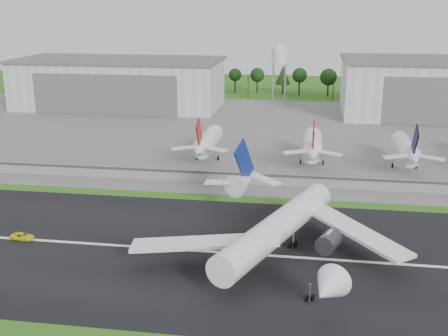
% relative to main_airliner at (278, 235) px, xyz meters
% --- Properties ---
extents(ground, '(600.00, 600.00, 0.00)m').
position_rel_main_airliner_xyz_m(ground, '(-5.44, -9.59, -4.89)').
color(ground, '#306A19').
rests_on(ground, ground).
extents(runway, '(320.00, 60.00, 0.10)m').
position_rel_main_airliner_xyz_m(runway, '(-5.44, 0.41, -4.84)').
color(runway, black).
rests_on(runway, ground).
extents(runway_centerline, '(220.00, 1.00, 0.02)m').
position_rel_main_airliner_xyz_m(runway_centerline, '(-5.44, 0.41, -4.78)').
color(runway_centerline, white).
rests_on(runway_centerline, runway).
extents(apron, '(320.00, 150.00, 0.10)m').
position_rel_main_airliner_xyz_m(apron, '(-5.44, 110.41, -4.84)').
color(apron, slate).
rests_on(apron, ground).
extents(blast_fence, '(240.00, 0.61, 3.50)m').
position_rel_main_airliner_xyz_m(blast_fence, '(-5.44, 45.39, -3.09)').
color(blast_fence, gray).
rests_on(blast_fence, ground).
extents(hangar_west, '(97.00, 44.00, 23.20)m').
position_rel_main_airliner_xyz_m(hangar_west, '(-85.44, 155.32, 6.74)').
color(hangar_west, silver).
rests_on(hangar_west, ground).
extents(water_tower, '(8.40, 8.40, 29.40)m').
position_rel_main_airliner_xyz_m(water_tower, '(-10.44, 175.41, 19.66)').
color(water_tower, '#99999E').
rests_on(water_tower, ground).
extents(utility_poles, '(230.00, 3.00, 12.00)m').
position_rel_main_airliner_xyz_m(utility_poles, '(-5.44, 190.41, -4.89)').
color(utility_poles, black).
rests_on(utility_poles, ground).
extents(treeline, '(320.00, 16.00, 22.00)m').
position_rel_main_airliner_xyz_m(treeline, '(-5.44, 205.41, -4.89)').
color(treeline, black).
rests_on(treeline, ground).
extents(main_airliner, '(53.25, 57.21, 18.17)m').
position_rel_main_airliner_xyz_m(main_airliner, '(0.00, 0.00, 0.00)').
color(main_airliner, white).
rests_on(main_airliner, runway).
extents(ground_vehicle, '(5.39, 2.97, 1.43)m').
position_rel_main_airliner_xyz_m(ground_vehicle, '(-54.49, 0.28, -4.08)').
color(ground_vehicle, yellow).
rests_on(ground_vehicle, runway).
extents(parked_jet_red_a, '(7.36, 31.29, 16.68)m').
position_rel_main_airliner_xyz_m(parked_jet_red_a, '(-26.75, 66.97, 1.28)').
color(parked_jet_red_a, white).
rests_on(parked_jet_red_a, ground).
extents(parked_jet_red_b, '(7.36, 31.29, 16.81)m').
position_rel_main_airliner_xyz_m(parked_jet_red_b, '(6.44, 66.98, 1.40)').
color(parked_jet_red_b, white).
rests_on(parked_jet_red_b, ground).
extents(parked_jet_navy, '(7.36, 31.29, 16.61)m').
position_rel_main_airliner_xyz_m(parked_jet_navy, '(34.45, 66.96, 1.21)').
color(parked_jet_navy, white).
rests_on(parked_jet_navy, ground).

